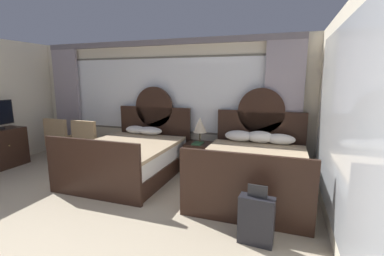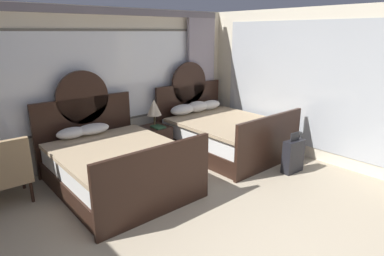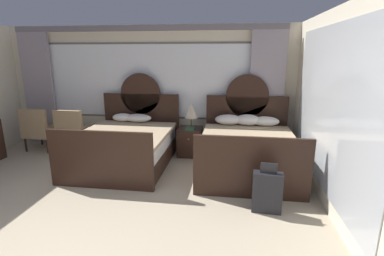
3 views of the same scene
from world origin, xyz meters
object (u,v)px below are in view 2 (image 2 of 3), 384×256
(table_lamp_on_nightstand, at_px, (154,108))
(armchair_by_window_left, at_px, (4,171))
(bed_near_window, at_px, (115,164))
(nightstand_between_beds, at_px, (155,141))
(suitcase_on_floor, at_px, (293,156))
(bed_near_mirror, at_px, (222,133))
(book_on_nightstand, at_px, (158,127))

(table_lamp_on_nightstand, relative_size, armchair_by_window_left, 0.54)
(bed_near_window, relative_size, nightstand_between_beds, 3.72)
(nightstand_between_beds, relative_size, armchair_by_window_left, 0.62)
(suitcase_on_floor, bearing_deg, table_lamp_on_nightstand, 122.21)
(bed_near_window, height_order, suitcase_on_floor, bed_near_window)
(bed_near_mirror, height_order, armchair_by_window_left, bed_near_mirror)
(bed_near_window, bearing_deg, bed_near_mirror, 0.37)
(bed_near_mirror, relative_size, armchair_by_window_left, 2.29)
(book_on_nightstand, distance_m, suitcase_on_floor, 2.44)
(bed_near_window, bearing_deg, table_lamp_on_nightstand, 29.46)
(bed_near_mirror, bearing_deg, nightstand_between_beds, 151.28)
(nightstand_between_beds, xyz_separation_m, table_lamp_on_nightstand, (0.02, 0.02, 0.65))
(table_lamp_on_nightstand, distance_m, armchair_by_window_left, 2.60)
(bed_near_mirror, distance_m, table_lamp_on_nightstand, 1.43)
(nightstand_between_beds, bearing_deg, suitcase_on_floor, -57.13)
(book_on_nightstand, height_order, suitcase_on_floor, suitcase_on_floor)
(nightstand_between_beds, distance_m, book_on_nightstand, 0.32)
(bed_near_mirror, xyz_separation_m, book_on_nightstand, (-1.14, 0.54, 0.22))
(nightstand_between_beds, bearing_deg, table_lamp_on_nightstand, 40.67)
(nightstand_between_beds, relative_size, suitcase_on_floor, 0.84)
(bed_near_window, bearing_deg, armchair_by_window_left, 159.61)
(bed_near_mirror, xyz_separation_m, armchair_by_window_left, (-3.69, 0.50, 0.10))
(book_on_nightstand, height_order, armchair_by_window_left, armchair_by_window_left)
(table_lamp_on_nightstand, xyz_separation_m, suitcase_on_floor, (1.34, -2.12, -0.66))
(suitcase_on_floor, bearing_deg, nightstand_between_beds, 122.87)
(bed_near_window, distance_m, armchair_by_window_left, 1.47)
(nightstand_between_beds, distance_m, table_lamp_on_nightstand, 0.65)
(table_lamp_on_nightstand, relative_size, suitcase_on_floor, 0.73)
(book_on_nightstand, relative_size, armchair_by_window_left, 0.27)
(bed_near_window, xyz_separation_m, book_on_nightstand, (1.18, 0.55, 0.23))
(table_lamp_on_nightstand, bearing_deg, suitcase_on_floor, -57.79)
(nightstand_between_beds, xyz_separation_m, armchair_by_window_left, (-2.54, -0.14, 0.19))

